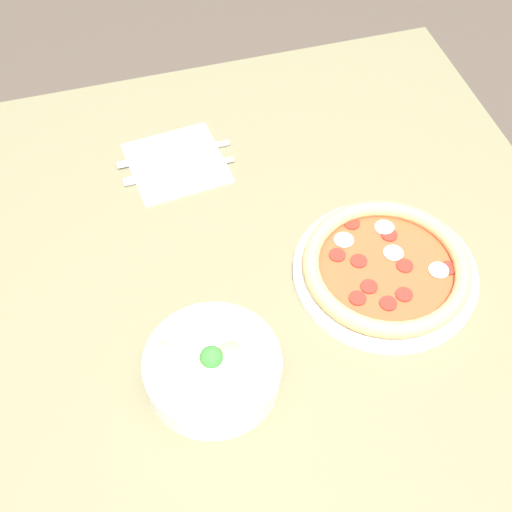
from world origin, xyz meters
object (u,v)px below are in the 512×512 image
object	(u,v)px
knife	(179,153)
fork	(180,170)
bowl	(212,367)
pizza	(386,268)

from	to	relation	value
knife	fork	bearing A→B (deg)	80.54
fork	knife	bearing A→B (deg)	-99.46
bowl	pizza	bearing A→B (deg)	-71.50
pizza	knife	xyz separation A→B (m)	(0.35, 0.25, -0.01)
fork	bowl	bearing A→B (deg)	83.39
pizza	bowl	distance (m)	0.31
pizza	bowl	size ratio (longest dim) A/B	1.49
pizza	fork	bearing A→B (deg)	40.19
pizza	fork	size ratio (longest dim) A/B	1.45
fork	pizza	bearing A→B (deg)	129.42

